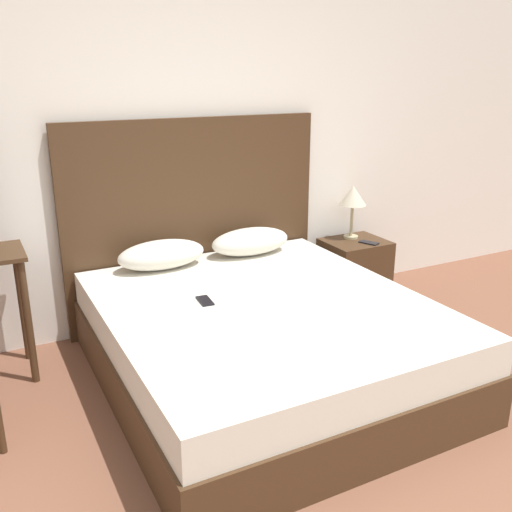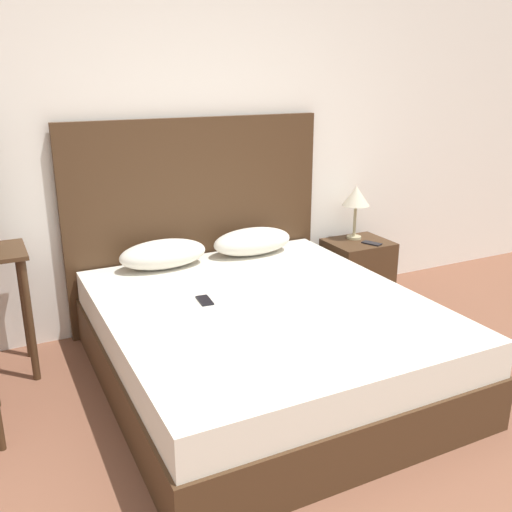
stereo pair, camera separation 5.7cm
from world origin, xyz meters
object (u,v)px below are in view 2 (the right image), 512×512
object	(u,v)px
bed	(264,341)
phone_on_bed	(205,300)
table_lamp	(356,198)
phone_on_nightstand	(372,243)
nightstand	(357,270)

from	to	relation	value
bed	phone_on_bed	xyz separation A→B (m)	(-0.31, 0.16, 0.26)
table_lamp	phone_on_bed	bearing A→B (deg)	-155.08
phone_on_bed	phone_on_nightstand	bearing A→B (deg)	18.74
bed	nightstand	distance (m)	1.51
phone_on_bed	table_lamp	size ratio (longest dim) A/B	0.36
bed	nightstand	world-z (taller)	bed
nightstand	phone_on_nightstand	world-z (taller)	phone_on_nightstand
phone_on_bed	nightstand	bearing A→B (deg)	22.57
nightstand	table_lamp	bearing A→B (deg)	81.72
phone_on_nightstand	table_lamp	bearing A→B (deg)	101.30
bed	nightstand	size ratio (longest dim) A/B	4.26
bed	phone_on_nightstand	distance (m)	1.52
phone_on_bed	table_lamp	bearing A→B (deg)	24.92
phone_on_bed	nightstand	xyz separation A→B (m)	(1.58, 0.66, -0.27)
nightstand	table_lamp	xyz separation A→B (m)	(0.01, 0.08, 0.58)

